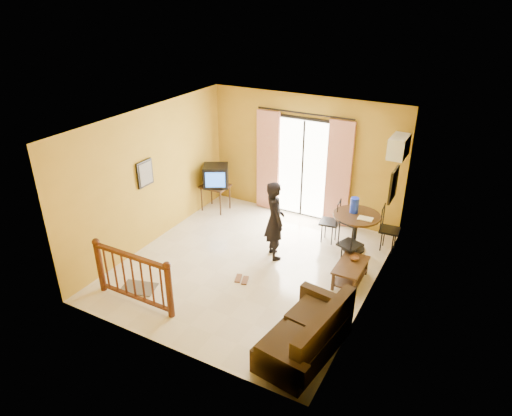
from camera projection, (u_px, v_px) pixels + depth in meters
The scene contains 19 objects.
ground at pixel (250, 265), 8.76m from camera, with size 5.00×5.00×0.00m, color beige.
room_shell at pixel (249, 184), 8.01m from camera, with size 5.00×5.00×5.00m.
balcony_door at pixel (303, 168), 10.16m from camera, with size 2.25×0.14×2.46m.
tv_table at pixel (215, 189), 10.72m from camera, with size 0.62×0.52×0.62m.
television at pixel (216, 176), 10.55m from camera, with size 0.73×0.71×0.50m.
picture_left at pixel (145, 173), 8.87m from camera, with size 0.05×0.42×0.52m.
dining_table at pixel (356, 222), 9.04m from camera, with size 0.94×0.94×0.78m.
water_jug at pixel (354, 205), 9.00m from camera, with size 0.17×0.17×0.31m, color #162DD5.
serving_tray at pixel (365, 219), 8.80m from camera, with size 0.28×0.18×0.02m, color white.
dining_chairs at pixel (354, 251), 9.22m from camera, with size 1.61×1.40×0.95m.
air_conditioner at pixel (398, 147), 8.46m from camera, with size 0.31×0.60×0.40m.
botanical_print at pixel (393, 185), 8.12m from camera, with size 0.05×0.50×0.60m.
coffee_table at pixel (350, 270), 8.17m from camera, with size 0.47×0.85×0.38m.
bowl at pixel (354, 258), 8.24m from camera, with size 0.17×0.17×0.05m, color brown.
sofa at pixel (307, 336), 6.56m from camera, with size 1.00×1.80×0.81m.
standing_person at pixel (275, 220), 8.73m from camera, with size 0.58×0.38×1.59m, color black.
stair_balustrade at pixel (133, 274), 7.50m from camera, with size 1.63×0.13×1.04m.
doormat at pixel (139, 288), 8.10m from camera, with size 0.60×0.40×0.02m, color #5A5348.
sandals at pixel (242, 279), 8.32m from camera, with size 0.32×0.27×0.03m.
Camera 1 is at (3.62, -6.44, 4.85)m, focal length 32.00 mm.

